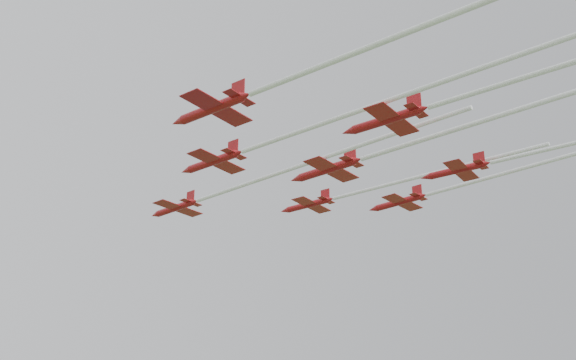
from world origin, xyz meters
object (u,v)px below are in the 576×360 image
jet_row3_mid (386,151)px  jet_lead (241,186)px  jet_row4_right (562,146)px  jet_row4_left (523,78)px  jet_row3_left (296,76)px  jet_row3_right (458,186)px  jet_row2_right (360,192)px  jet_row2_left (303,130)px

jet_row3_mid → jet_lead: bearing=96.7°
jet_lead → jet_row4_right: (26.93, -36.18, -0.94)m
jet_row4_left → jet_row4_right: jet_row4_right is taller
jet_row3_left → jet_row4_left: bearing=-49.1°
jet_row3_right → jet_row4_right: size_ratio=0.91×
jet_row2_right → jet_row4_left: bearing=-124.7°
jet_row3_left → jet_row4_left: size_ratio=0.83×
jet_row4_left → jet_row2_right: bearing=55.3°
jet_row3_left → jet_row3_right: jet_row3_right is taller
jet_row2_right → jet_row4_left: 41.09m
jet_row2_left → jet_row3_right: 33.15m
jet_row3_left → jet_row4_right: 39.65m
jet_row3_right → jet_row4_left: bearing=-141.4°
jet_row2_left → jet_row4_right: 33.59m
jet_row2_right → jet_row3_left: 41.67m
jet_row2_right → jet_row4_left: (-9.67, -39.85, -2.64)m
jet_row3_right → jet_row4_left: (-21.00, -29.93, -2.73)m
jet_row3_right → jet_row4_left: size_ratio=0.79×
jet_lead → jet_row3_mid: bearing=-82.1°
jet_row3_right → jet_row4_right: 20.60m
jet_row2_left → jet_row3_left: jet_row2_left is taller
jet_row2_right → jet_row3_mid: bearing=-137.8°
jet_row2_left → jet_row3_right: bearing=-8.7°
jet_row3_right → jet_lead: bearing=135.2°
jet_lead → jet_row4_left: size_ratio=0.95×
jet_row3_mid → jet_row2_right: bearing=45.4°
jet_row3_right → jet_row2_left: bearing=173.9°
jet_row2_right → jet_row4_left: size_ratio=0.71×
jet_lead → jet_row4_left: jet_lead is taller
jet_row2_left → jet_row4_left: jet_row2_left is taller
jet_row2_left → jet_row4_right: bearing=-44.6°
jet_row3_left → jet_row3_mid: jet_row3_mid is taller
jet_lead → jet_row4_left: (8.20, -45.73, -1.70)m
jet_row3_left → jet_row3_mid: (22.58, 12.42, 2.12)m
jet_lead → jet_row2_left: size_ratio=0.97×
jet_row2_left → jet_row3_right: size_ratio=1.23×
jet_lead → jet_row3_right: size_ratio=1.20×
jet_row2_right → jet_row3_mid: 17.70m
jet_lead → jet_row3_mid: size_ratio=1.21×
jet_row2_right → jet_row3_left: bearing=-158.3°
jet_row2_right → jet_row4_right: 31.69m
jet_row3_mid → jet_row4_right: size_ratio=0.90×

